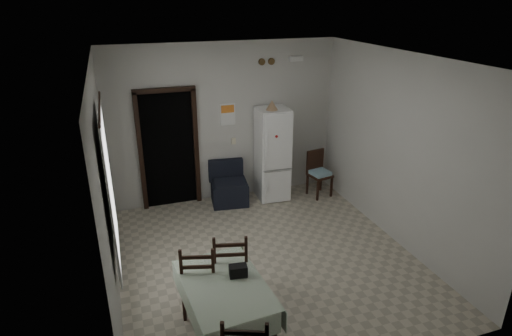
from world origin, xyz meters
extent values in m
plane|color=#AFA68F|center=(0.00, 0.00, 0.00)|extent=(4.50, 4.50, 0.00)
cube|color=black|center=(-1.05, 2.46, 1.05)|extent=(0.90, 0.45, 2.10)
cube|color=black|center=(-1.54, 2.22, 1.05)|extent=(0.08, 0.10, 2.18)
cube|color=black|center=(-0.56, 2.22, 1.05)|extent=(0.08, 0.10, 2.18)
cube|color=black|center=(-1.05, 2.22, 2.14)|extent=(1.06, 0.10, 0.08)
cube|color=silver|center=(-2.15, -0.20, 1.55)|extent=(0.10, 1.20, 1.60)
cube|color=beige|center=(-2.04, -0.20, 1.55)|extent=(0.02, 1.45, 1.85)
cylinder|color=black|center=(-2.03, -0.20, 2.50)|extent=(0.02, 1.60, 0.02)
cube|color=white|center=(0.05, 2.24, 1.62)|extent=(0.28, 0.02, 0.40)
cube|color=orange|center=(0.05, 2.23, 1.72)|extent=(0.24, 0.01, 0.14)
cube|color=beige|center=(0.15, 2.24, 1.10)|extent=(0.08, 0.02, 0.12)
cylinder|color=brown|center=(0.70, 2.23, 2.52)|extent=(0.12, 0.03, 0.12)
cylinder|color=brown|center=(0.88, 2.23, 2.52)|extent=(0.12, 0.03, 0.12)
cube|color=white|center=(1.35, 2.21, 2.55)|extent=(0.25, 0.07, 0.09)
cone|color=#A7815C|center=(0.75, 1.85, 1.83)|extent=(0.22, 0.22, 0.17)
cube|color=black|center=(-0.78, -1.16, 0.74)|extent=(0.22, 0.15, 0.13)
camera|label=1|loc=(-1.88, -5.03, 3.64)|focal=30.00mm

